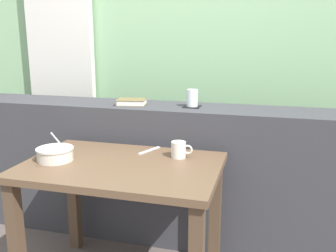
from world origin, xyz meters
The scene contains 10 objects.
outdoor_backdrop centered at (0.00, 1.16, 1.40)m, with size 4.80×0.08×2.80m, color #8EBC89.
curtain_left_panel centered at (-1.03, 1.06, 1.25)m, with size 0.56×0.06×2.50m, color silver.
dark_console_ledge centered at (0.00, 0.55, 0.44)m, with size 2.80×0.36×0.88m, color #38383D.
breakfast_table centered at (-0.09, -0.02, 0.57)m, with size 0.98×0.65×0.69m.
coaster_square centered at (0.15, 0.55, 0.89)m, with size 0.10×0.10×0.01m, color black.
juice_glass centered at (0.15, 0.55, 0.94)m, with size 0.07×0.07×0.10m.
closed_book centered at (-0.23, 0.53, 0.90)m, with size 0.20×0.16×0.03m.
soup_bowl centered at (-0.43, -0.06, 0.72)m, with size 0.19×0.19×0.15m.
fork_utensil centered at (-0.02, 0.22, 0.69)m, with size 0.02×0.17×0.01m, color silver.
ceramic_mug centered at (0.17, 0.15, 0.73)m, with size 0.11×0.08×0.08m.
Camera 1 is at (0.60, -1.66, 1.30)m, focal length 40.05 mm.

